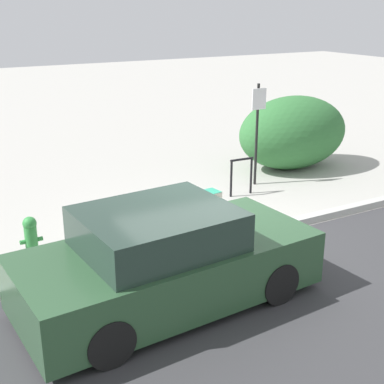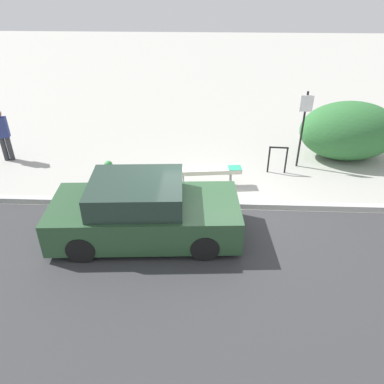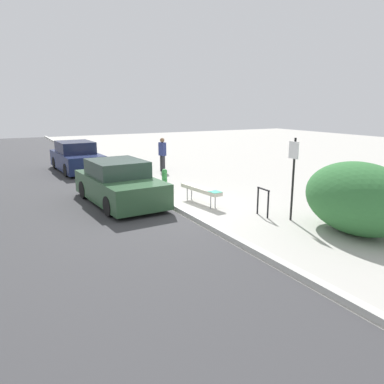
{
  "view_description": "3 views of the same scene",
  "coord_description": "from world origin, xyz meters",
  "px_view_note": "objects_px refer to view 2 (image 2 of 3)",
  "views": [
    {
      "loc": [
        -4.27,
        -7.13,
        3.91
      ],
      "look_at": [
        -0.2,
        0.14,
        0.99
      ],
      "focal_mm": 50.0,
      "sensor_mm": 36.0,
      "label": 1
    },
    {
      "loc": [
        -0.05,
        -8.02,
        5.22
      ],
      "look_at": [
        -0.39,
        -0.33,
        0.59
      ],
      "focal_mm": 35.0,
      "sensor_mm": 36.0,
      "label": 2
    },
    {
      "loc": [
        10.27,
        -4.83,
        3.16
      ],
      "look_at": [
        0.51,
        0.39,
        0.57
      ],
      "focal_mm": 35.0,
      "sensor_mm": 36.0,
      "label": 3
    }
  ],
  "objects_px": {
    "bench": "(208,171)",
    "bike_rack": "(278,157)",
    "fire_hydrant": "(109,173)",
    "sign_post": "(303,123)",
    "pedestrian": "(3,134)",
    "parked_car_near": "(144,212)"
  },
  "relations": [
    {
      "from": "bench",
      "to": "bike_rack",
      "type": "height_order",
      "value": "bike_rack"
    },
    {
      "from": "fire_hydrant",
      "to": "parked_car_near",
      "type": "height_order",
      "value": "parked_car_near"
    },
    {
      "from": "sign_post",
      "to": "fire_hydrant",
      "type": "distance_m",
      "value": 5.68
    },
    {
      "from": "bench",
      "to": "fire_hydrant",
      "type": "distance_m",
      "value": 2.69
    },
    {
      "from": "pedestrian",
      "to": "bench",
      "type": "bearing_deg",
      "value": 153.6
    },
    {
      "from": "pedestrian",
      "to": "parked_car_near",
      "type": "bearing_deg",
      "value": 129.08
    },
    {
      "from": "bench",
      "to": "fire_hydrant",
      "type": "xyz_separation_m",
      "value": [
        -2.68,
        -0.09,
        -0.07
      ]
    },
    {
      "from": "fire_hydrant",
      "to": "bike_rack",
      "type": "bearing_deg",
      "value": 12.02
    },
    {
      "from": "bench",
      "to": "parked_car_near",
      "type": "height_order",
      "value": "parked_car_near"
    },
    {
      "from": "bike_rack",
      "to": "fire_hydrant",
      "type": "bearing_deg",
      "value": -167.98
    },
    {
      "from": "bike_rack",
      "to": "parked_car_near",
      "type": "distance_m",
      "value": 4.69
    },
    {
      "from": "bench",
      "to": "fire_hydrant",
      "type": "relative_size",
      "value": 2.47
    },
    {
      "from": "fire_hydrant",
      "to": "pedestrian",
      "type": "bearing_deg",
      "value": 157.32
    },
    {
      "from": "bench",
      "to": "bike_rack",
      "type": "xyz_separation_m",
      "value": [
        2.03,
        0.91,
        0.03
      ]
    },
    {
      "from": "bench",
      "to": "sign_post",
      "type": "height_order",
      "value": "sign_post"
    },
    {
      "from": "sign_post",
      "to": "parked_car_near",
      "type": "xyz_separation_m",
      "value": [
        -4.11,
        -3.65,
        -0.74
      ]
    },
    {
      "from": "bike_rack",
      "to": "bench",
      "type": "bearing_deg",
      "value": -155.84
    },
    {
      "from": "bench",
      "to": "fire_hydrant",
      "type": "height_order",
      "value": "fire_hydrant"
    },
    {
      "from": "sign_post",
      "to": "pedestrian",
      "type": "height_order",
      "value": "sign_post"
    },
    {
      "from": "bench",
      "to": "bike_rack",
      "type": "relative_size",
      "value": 2.29
    },
    {
      "from": "sign_post",
      "to": "parked_car_near",
      "type": "height_order",
      "value": "sign_post"
    },
    {
      "from": "bike_rack",
      "to": "pedestrian",
      "type": "bearing_deg",
      "value": 176.61
    }
  ]
}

